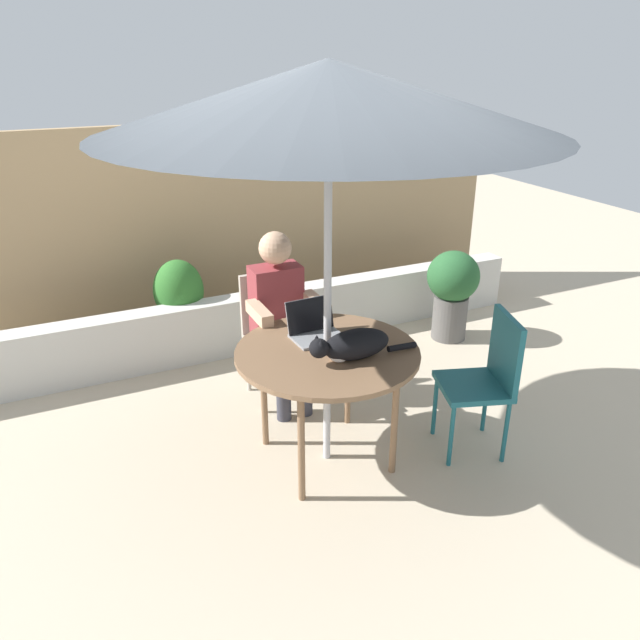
% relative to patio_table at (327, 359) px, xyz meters
% --- Properties ---
extents(ground_plane, '(14.00, 14.00, 0.00)m').
position_rel_patio_table_xyz_m(ground_plane, '(0.00, 0.00, -0.69)').
color(ground_plane, '#BCAD93').
extents(fence_back, '(5.78, 0.08, 1.77)m').
position_rel_patio_table_xyz_m(fence_back, '(0.00, 2.44, 0.20)').
color(fence_back, tan).
rests_on(fence_back, ground).
extents(planter_wall_low, '(5.21, 0.20, 0.48)m').
position_rel_patio_table_xyz_m(planter_wall_low, '(0.00, 1.64, -0.45)').
color(planter_wall_low, beige).
rests_on(planter_wall_low, ground).
extents(patio_table, '(1.07, 1.07, 0.75)m').
position_rel_patio_table_xyz_m(patio_table, '(0.00, 0.00, 0.00)').
color(patio_table, brown).
rests_on(patio_table, ground).
extents(patio_umbrella, '(2.35, 2.35, 2.30)m').
position_rel_patio_table_xyz_m(patio_umbrella, '(0.00, 0.00, 1.43)').
color(patio_umbrella, '#B7B7BC').
rests_on(patio_umbrella, ground).
extents(chair_occupied, '(0.40, 0.40, 0.90)m').
position_rel_patio_table_xyz_m(chair_occupied, '(0.00, 0.90, -0.15)').
color(chair_occupied, '#B2A899').
rests_on(chair_occupied, ground).
extents(chair_empty, '(0.50, 0.50, 0.90)m').
position_rel_patio_table_xyz_m(chair_empty, '(0.94, -0.31, -0.15)').
color(chair_empty, '#1E606B').
rests_on(chair_empty, ground).
extents(person_seated, '(0.48, 0.48, 1.24)m').
position_rel_patio_table_xyz_m(person_seated, '(-0.00, 0.74, 0.01)').
color(person_seated, maroon).
rests_on(person_seated, ground).
extents(laptop, '(0.31, 0.27, 0.21)m').
position_rel_patio_table_xyz_m(laptop, '(0.01, 0.22, 0.12)').
color(laptop, gray).
rests_on(laptop, patio_table).
extents(cat, '(0.65, 0.20, 0.17)m').
position_rel_patio_table_xyz_m(cat, '(0.08, -0.15, 0.14)').
color(cat, black).
rests_on(cat, patio_table).
extents(potted_plant_near_fence, '(0.40, 0.40, 0.79)m').
position_rel_patio_table_xyz_m(potted_plant_near_fence, '(-0.45, 1.86, -0.24)').
color(potted_plant_near_fence, '#595654').
rests_on(potted_plant_near_fence, ground).
extents(potted_plant_by_chair, '(0.44, 0.44, 0.79)m').
position_rel_patio_table_xyz_m(potted_plant_by_chair, '(1.71, 1.12, -0.22)').
color(potted_plant_by_chair, '#595654').
rests_on(potted_plant_by_chair, ground).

